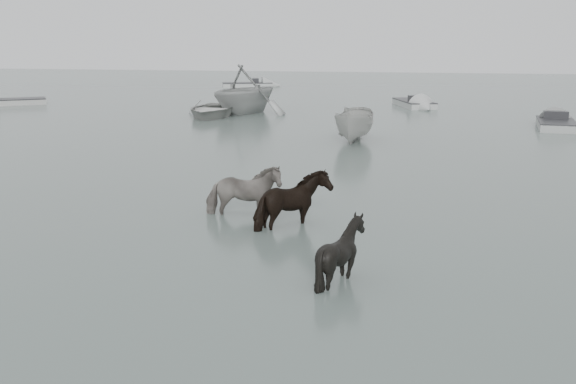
% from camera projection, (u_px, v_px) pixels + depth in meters
% --- Properties ---
extents(ground, '(140.00, 140.00, 0.00)m').
position_uv_depth(ground, '(253.00, 263.00, 12.24)').
color(ground, '#495750').
rests_on(ground, ground).
extents(pony_pinto, '(1.98, 1.25, 1.55)m').
position_uv_depth(pony_pinto, '(243.00, 184.00, 15.36)').
color(pony_pinto, black).
rests_on(pony_pinto, ground).
extents(pony_dark, '(1.73, 1.87, 1.56)m').
position_uv_depth(pony_dark, '(294.00, 194.00, 14.38)').
color(pony_dark, black).
rests_on(pony_dark, ground).
extents(pony_black, '(1.60, 1.53, 1.38)m').
position_uv_depth(pony_black, '(341.00, 242.00, 11.26)').
color(pony_black, black).
rests_on(pony_black, ground).
extents(rowboat_lead, '(3.73, 5.04, 1.00)m').
position_uv_depth(rowboat_lead, '(211.00, 107.00, 34.79)').
color(rowboat_lead, '#B2B2AD').
rests_on(rowboat_lead, ground).
extents(rowboat_trail, '(6.43, 6.82, 2.86)m').
position_uv_depth(rowboat_trail, '(245.00, 88.00, 36.08)').
color(rowboat_trail, '#A7AAA7').
rests_on(rowboat_trail, ground).
extents(boat_small, '(1.71, 3.99, 1.51)m').
position_uv_depth(boat_small, '(355.00, 123.00, 26.43)').
color(boat_small, '#B0B0AB').
rests_on(boat_small, ground).
extents(skiff_port, '(2.19, 5.08, 0.75)m').
position_uv_depth(skiff_port, '(556.00, 120.00, 30.30)').
color(skiff_port, '#9C9F9D').
rests_on(skiff_port, ground).
extents(skiff_outer, '(6.20, 4.90, 0.75)m').
position_uv_depth(skiff_outer, '(7.00, 99.00, 40.82)').
color(skiff_outer, '#AAAAA6').
rests_on(skiff_outer, ground).
extents(skiff_mid, '(3.25, 5.88, 0.75)m').
position_uv_depth(skiff_mid, '(414.00, 101.00, 39.84)').
color(skiff_mid, '#ABADAB').
rests_on(skiff_mid, ground).
extents(skiff_far, '(6.12, 3.37, 0.75)m').
position_uv_depth(skiff_far, '(247.00, 83.00, 55.55)').
color(skiff_far, '#AFB1AF').
rests_on(skiff_far, ground).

